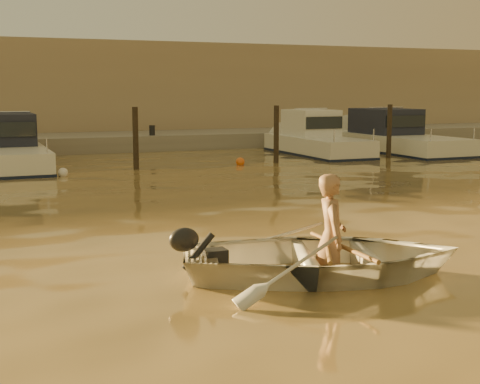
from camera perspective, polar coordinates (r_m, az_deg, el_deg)
name	(u,v)px	position (r m, az deg, el deg)	size (l,w,h in m)	color
ground_plane	(394,279)	(9.35, 13.01, -7.25)	(160.00, 160.00, 0.00)	olive
dinghy	(323,257)	(9.24, 7.14, -5.51)	(2.73, 3.83, 0.79)	silver
person	(331,236)	(9.20, 7.78, -3.77)	(0.63, 0.41, 1.72)	#946A4A
outboard_motor	(214,259)	(9.06, -2.24, -5.71)	(0.90, 0.40, 0.70)	black
oar_port	(342,246)	(9.26, 8.68, -4.60)	(0.06, 0.06, 2.10)	brown
oar_starboard	(327,247)	(9.22, 7.46, -4.64)	(0.06, 0.06, 2.10)	brown
moored_boat_2	(9,148)	(23.42, -19.15, 3.54)	(2.20, 7.41, 1.75)	white
moored_boat_4	(317,139)	(26.71, 6.62, 4.54)	(2.06, 6.43, 1.75)	silver
moored_boat_5	(395,136)	(28.68, 13.10, 4.66)	(2.47, 8.21, 1.75)	silver
piling_2	(136,141)	(21.76, -8.89, 4.29)	(0.18, 0.18, 2.20)	#2D2319
piling_3	(276,137)	(23.44, 3.11, 4.69)	(0.18, 0.18, 2.20)	#2D2319
piling_4	(389,134)	(25.81, 12.61, 4.86)	(0.18, 0.18, 2.20)	#2D2319
fender_c	(63,173)	(20.52, -14.87, 1.59)	(0.30, 0.30, 0.30)	white
fender_d	(240,162)	(22.88, 0.02, 2.59)	(0.30, 0.30, 0.30)	orange
fender_e	(367,157)	(25.08, 10.75, 2.98)	(0.30, 0.30, 0.30)	silver
quay	(98,146)	(29.38, -12.02, 3.86)	(52.00, 4.00, 1.00)	gray
waterfront_building	(76,93)	(34.70, -13.81, 8.23)	(46.00, 7.00, 4.80)	#9E8466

